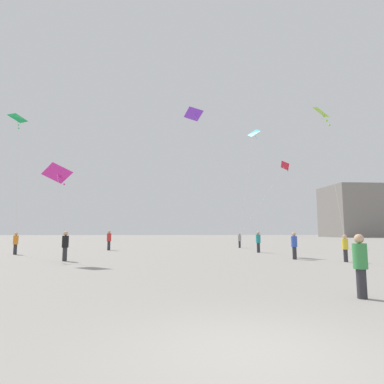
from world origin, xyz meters
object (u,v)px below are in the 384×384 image
at_px(person_in_green, 360,263).
at_px(person_in_grey, 240,240).
at_px(person_in_teal, 258,241).
at_px(person_in_orange, 16,242).
at_px(kite_lime_delta, 322,115).
at_px(kite_violet_delta, 195,116).
at_px(person_in_red, 109,239).
at_px(kite_magenta_delta, 58,174).
at_px(kite_crimson_delta, 285,166).
at_px(kite_cyan_delta, 254,134).
at_px(person_in_blue, 294,244).
at_px(person_in_black, 65,245).
at_px(person_in_yellow, 345,247).
at_px(kite_emerald_delta, 18,121).
at_px(building_left_hall, 352,211).

distance_m(person_in_green, person_in_grey, 26.44).
bearing_deg(person_in_teal, person_in_green, -25.32).
height_order(person_in_orange, kite_lime_delta, kite_lime_delta).
bearing_deg(kite_violet_delta, person_in_red, 157.80).
relative_size(person_in_teal, kite_violet_delta, 0.16).
relative_size(person_in_red, kite_magenta_delta, 0.44).
bearing_deg(person_in_teal, kite_crimson_delta, 132.39).
bearing_deg(person_in_orange, kite_cyan_delta, 69.66).
bearing_deg(person_in_blue, kite_crimson_delta, 87.40).
height_order(person_in_red, person_in_black, person_in_red).
bearing_deg(person_in_blue, kite_magenta_delta, -158.71).
distance_m(person_in_green, person_in_black, 16.20).
distance_m(person_in_blue, person_in_orange, 20.36).
distance_m(person_in_grey, kite_violet_delta, 14.13).
relative_size(person_in_grey, person_in_orange, 0.94).
bearing_deg(person_in_grey, person_in_yellow, -92.50).
distance_m(person_in_grey, kite_emerald_delta, 23.35).
bearing_deg(person_in_red, kite_lime_delta, 158.11).
xyz_separation_m(person_in_orange, kite_violet_delta, (13.80, 2.15, 11.04)).
bearing_deg(building_left_hall, kite_cyan_delta, -127.28).
height_order(person_in_green, kite_cyan_delta, kite_cyan_delta).
relative_size(kite_emerald_delta, building_left_hall, 0.55).
bearing_deg(person_in_green, person_in_black, -137.03).
bearing_deg(person_in_yellow, kite_magenta_delta, -160.71).
bearing_deg(person_in_orange, person_in_red, 79.91).
height_order(person_in_teal, kite_violet_delta, kite_violet_delta).
distance_m(person_in_teal, person_in_black, 15.24).
height_order(person_in_blue, kite_violet_delta, kite_violet_delta).
xyz_separation_m(person_in_orange, person_in_black, (5.60, -5.77, 0.04)).
distance_m(person_in_grey, kite_lime_delta, 20.82).
height_order(person_in_red, person_in_grey, person_in_red).
bearing_deg(person_in_black, kite_violet_delta, 112.05).
relative_size(person_in_green, person_in_blue, 0.99).
height_order(kite_magenta_delta, building_left_hall, building_left_hall).
height_order(kite_lime_delta, kite_cyan_delta, kite_cyan_delta).
relative_size(kite_violet_delta, kite_cyan_delta, 0.86).
distance_m(person_in_green, kite_magenta_delta, 16.25).
distance_m(person_in_red, person_in_grey, 13.60).
xyz_separation_m(person_in_green, kite_cyan_delta, (4.78, 30.63, 12.85)).
xyz_separation_m(kite_lime_delta, kite_cyan_delta, (2.47, 24.00, 6.29)).
bearing_deg(person_in_teal, kite_lime_delta, -17.66).
bearing_deg(person_in_black, person_in_red, 156.12).
relative_size(person_in_yellow, person_in_red, 0.85).
height_order(person_in_orange, building_left_hall, building_left_hall).
height_order(person_in_grey, kite_lime_delta, kite_lime_delta).
distance_m(kite_violet_delta, kite_lime_delta, 14.60).
xyz_separation_m(person_in_yellow, building_left_hall, (44.31, 78.95, 6.94)).
relative_size(person_in_grey, kite_emerald_delta, 0.18).
height_order(person_in_red, kite_magenta_delta, kite_magenta_delta).
bearing_deg(person_in_black, person_in_grey, 116.09).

